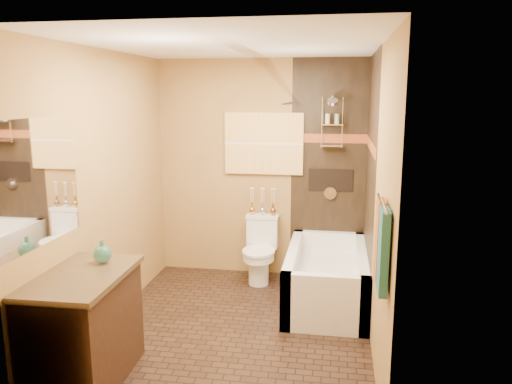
% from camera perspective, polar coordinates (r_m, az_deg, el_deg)
% --- Properties ---
extents(floor, '(3.00, 3.00, 0.00)m').
position_cam_1_polar(floor, '(4.73, -2.33, -15.34)').
color(floor, black).
rests_on(floor, ground).
extents(wall_left, '(0.02, 3.00, 2.50)m').
position_cam_1_polar(wall_left, '(4.71, -16.91, 0.16)').
color(wall_left, '#A58340').
rests_on(wall_left, floor).
extents(wall_right, '(0.02, 3.00, 2.50)m').
position_cam_1_polar(wall_right, '(4.24, 13.63, -0.85)').
color(wall_right, '#A58340').
rests_on(wall_right, floor).
extents(wall_back, '(2.40, 0.02, 2.50)m').
position_cam_1_polar(wall_back, '(5.77, 0.59, 2.61)').
color(wall_back, '#A58340').
rests_on(wall_back, floor).
extents(wall_front, '(2.40, 0.02, 2.50)m').
position_cam_1_polar(wall_front, '(2.91, -8.54, -6.17)').
color(wall_front, '#A58340').
rests_on(wall_front, floor).
extents(ceiling, '(3.00, 3.00, 0.00)m').
position_cam_1_polar(ceiling, '(4.25, -2.60, 16.43)').
color(ceiling, silver).
rests_on(ceiling, wall_back).
extents(alcove_tile_back, '(0.85, 0.01, 2.50)m').
position_cam_1_polar(alcove_tile_back, '(5.69, 8.31, 2.38)').
color(alcove_tile_back, black).
rests_on(alcove_tile_back, wall_back).
extents(alcove_tile_right, '(0.01, 1.50, 2.50)m').
position_cam_1_polar(alcove_tile_right, '(4.97, 12.89, 0.94)').
color(alcove_tile_right, black).
rests_on(alcove_tile_right, wall_right).
extents(mosaic_band_back, '(0.85, 0.01, 0.10)m').
position_cam_1_polar(mosaic_band_back, '(5.64, 8.41, 6.08)').
color(mosaic_band_back, maroon).
rests_on(mosaic_band_back, alcove_tile_back).
extents(mosaic_band_right, '(0.01, 1.50, 0.10)m').
position_cam_1_polar(mosaic_band_right, '(4.92, 12.96, 5.18)').
color(mosaic_band_right, maroon).
rests_on(mosaic_band_right, alcove_tile_right).
extents(alcove_niche, '(0.50, 0.01, 0.25)m').
position_cam_1_polar(alcove_niche, '(5.70, 8.53, 1.37)').
color(alcove_niche, black).
rests_on(alcove_niche, alcove_tile_back).
extents(shower_fixtures, '(0.24, 0.33, 1.16)m').
position_cam_1_polar(shower_fixtures, '(5.53, 8.67, 6.45)').
color(shower_fixtures, silver).
rests_on(shower_fixtures, floor).
extents(curtain_rod, '(0.03, 1.55, 0.03)m').
position_cam_1_polar(curtain_rod, '(4.91, 3.93, 10.10)').
color(curtain_rod, silver).
rests_on(curtain_rod, wall_back).
extents(towel_bar, '(0.02, 0.55, 0.02)m').
position_cam_1_polar(towel_bar, '(3.17, 14.21, -1.21)').
color(towel_bar, silver).
rests_on(towel_bar, wall_right).
extents(towel_teal, '(0.05, 0.22, 0.52)m').
position_cam_1_polar(towel_teal, '(3.12, 14.35, -6.58)').
color(towel_teal, '#1C535F').
rests_on(towel_teal, towel_bar).
extents(towel_rust, '(0.05, 0.22, 0.52)m').
position_cam_1_polar(towel_rust, '(3.36, 13.99, -5.24)').
color(towel_rust, '#984C1B').
rests_on(towel_rust, towel_bar).
extents(sunset_painting, '(0.90, 0.04, 0.70)m').
position_cam_1_polar(sunset_painting, '(5.70, 0.90, 5.55)').
color(sunset_painting, gold).
rests_on(sunset_painting, wall_back).
extents(vanity_mirror, '(0.01, 1.00, 0.90)m').
position_cam_1_polar(vanity_mirror, '(3.80, -23.56, 0.99)').
color(vanity_mirror, white).
rests_on(vanity_mirror, wall_left).
extents(bathtub, '(0.80, 1.50, 0.55)m').
position_cam_1_polar(bathtub, '(5.24, 8.09, -10.06)').
color(bathtub, white).
rests_on(bathtub, floor).
extents(toilet, '(0.37, 0.55, 0.74)m').
position_cam_1_polar(toilet, '(5.70, 0.49, -6.57)').
color(toilet, white).
rests_on(toilet, floor).
extents(vanity, '(0.60, 0.97, 0.84)m').
position_cam_1_polar(vanity, '(3.99, -19.03, -14.49)').
color(vanity, black).
rests_on(vanity, floor).
extents(teal_bottle, '(0.14, 0.14, 0.22)m').
position_cam_1_polar(teal_bottle, '(3.99, -17.17, -6.54)').
color(teal_bottle, '#267462').
rests_on(teal_bottle, vanity).
extents(bud_vases, '(0.31, 0.07, 0.31)m').
position_cam_1_polar(bud_vases, '(5.72, 0.75, -1.00)').
color(bud_vases, gold).
rests_on(bud_vases, toilet).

